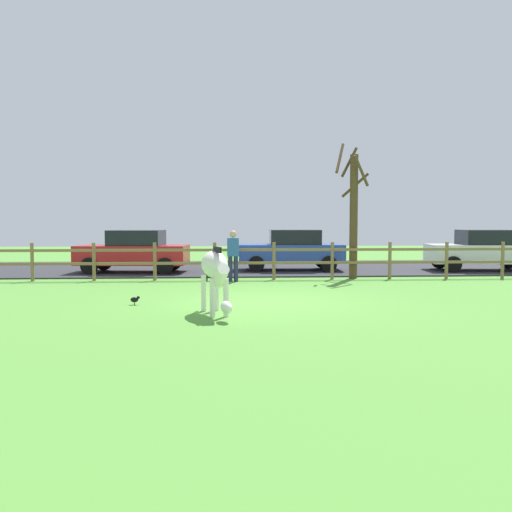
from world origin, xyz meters
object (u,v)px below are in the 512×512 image
at_px(bare_tree, 353,211).
at_px(parked_car_blue, 292,250).
at_px(crow_on_grass, 135,299).
at_px(parked_car_white, 483,250).
at_px(visitor_near_fence, 233,253).
at_px(zebra, 215,270).
at_px(parked_car_red, 134,251).

distance_m(bare_tree, parked_car_blue, 3.54).
relative_size(bare_tree, crow_on_grass, 21.49).
distance_m(parked_car_white, visitor_near_fence, 10.06).
height_order(bare_tree, crow_on_grass, bare_tree).
xyz_separation_m(bare_tree, crow_on_grass, (-6.43, -5.48, -2.16)).
height_order(parked_car_blue, parked_car_white, same).
relative_size(parked_car_blue, parked_car_white, 0.98).
xyz_separation_m(zebra, parked_car_red, (-3.12, 9.09, -0.08)).
xyz_separation_m(crow_on_grass, parked_car_white, (12.00, 7.56, 0.72)).
bearing_deg(crow_on_grass, visitor_near_fence, 63.17).
bearing_deg(parked_car_blue, bare_tree, -57.82).
bearing_deg(parked_car_red, visitor_near_fence, -39.65).
bearing_deg(visitor_near_fence, parked_car_blue, 56.51).
height_order(parked_car_red, visitor_near_fence, visitor_near_fence).
relative_size(parked_car_red, visitor_near_fence, 2.52).
distance_m(parked_car_red, parked_car_white, 13.25).
bearing_deg(zebra, visitor_near_fence, 85.41).
xyz_separation_m(bare_tree, visitor_near_fence, (-4.07, -0.81, -1.38)).
height_order(bare_tree, parked_car_blue, bare_tree).
bearing_deg(visitor_near_fence, parked_car_white, 16.67).
xyz_separation_m(parked_car_red, visitor_near_fence, (3.61, -2.99, 0.06)).
bearing_deg(bare_tree, crow_on_grass, -139.58).
bearing_deg(parked_car_white, parked_car_blue, 174.83).
xyz_separation_m(parked_car_white, visitor_near_fence, (-9.64, -2.89, 0.06)).
height_order(crow_on_grass, parked_car_white, parked_car_white).
bearing_deg(zebra, parked_car_blue, 73.61).
bearing_deg(visitor_near_fence, bare_tree, 11.21).
height_order(parked_car_blue, parked_car_red, same).
bearing_deg(parked_car_white, zebra, -138.42).
relative_size(zebra, parked_car_red, 0.46).
height_order(zebra, visitor_near_fence, visitor_near_fence).
bearing_deg(zebra, crow_on_grass, 142.70).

